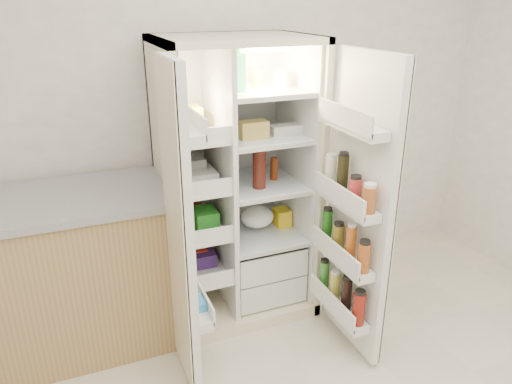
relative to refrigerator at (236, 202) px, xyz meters
name	(u,v)px	position (x,y,z in m)	size (l,w,h in m)	color
wall_back	(233,100)	(0.11, 0.35, 0.61)	(4.00, 0.02, 2.70)	white
refrigerator	(236,202)	(0.00, 0.00, 0.00)	(0.92, 0.70, 1.80)	beige
freezer_door	(181,233)	(-0.52, -0.60, 0.15)	(0.15, 0.40, 1.72)	silver
fridge_door	(356,215)	(0.47, -0.70, 0.12)	(0.17, 0.58, 1.72)	silver
kitchen_counter	(62,274)	(-1.12, -0.07, -0.26)	(1.34, 0.71, 0.97)	#A07D50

